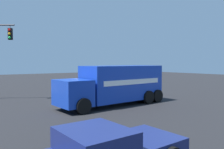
{
  "coord_description": "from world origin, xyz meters",
  "views": [
    {
      "loc": [
        -14.82,
        8.99,
        3.17
      ],
      "look_at": [
        -0.61,
        -1.3,
        2.25
      ],
      "focal_mm": 36.95,
      "sensor_mm": 36.0,
      "label": 1
    }
  ],
  "objects": [
    {
      "name": "ground_plane",
      "position": [
        0.0,
        0.0,
        0.0
      ],
      "size": [
        100.0,
        100.0,
        0.0
      ],
      "primitive_type": "plane",
      "color": "black"
    },
    {
      "name": "delivery_truck",
      "position": [
        -1.1,
        -1.26,
        1.52
      ],
      "size": [
        3.15,
        8.54,
        2.92
      ],
      "color": "#1438AD",
      "rests_on": "ground"
    }
  ]
}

